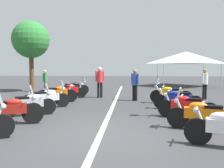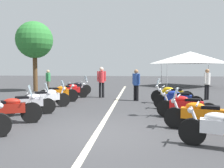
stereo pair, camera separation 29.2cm
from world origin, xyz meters
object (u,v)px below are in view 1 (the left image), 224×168
at_px(motorcycle_left_row_3, 46,98).
at_px(motorcycle_right_row_2, 187,106).
at_px(motorcycle_left_row_5, 68,91).
at_px(bystander_2, 100,80).
at_px(motorcycle_right_row_4, 170,94).
at_px(roadside_tree_0, 31,40).
at_px(motorcycle_left_row_4, 57,93).
at_px(motorcycle_right_row_3, 177,99).
at_px(motorcycle_left_row_6, 73,88).
at_px(bystander_3, 45,79).
at_px(bystander_1, 135,82).
at_px(event_tent, 186,58).
at_px(motorcycle_left_row_2, 29,103).
at_px(motorcycle_left_row_1, 8,110).
at_px(bystander_0, 205,82).
at_px(motorcycle_right_row_1, 204,114).

bearing_deg(motorcycle_left_row_3, motorcycle_right_row_2, -47.96).
bearing_deg(motorcycle_left_row_5, bystander_2, -8.30).
height_order(motorcycle_right_row_4, roadside_tree_0, roadside_tree_0).
bearing_deg(motorcycle_left_row_4, motorcycle_right_row_3, -35.59).
xyz_separation_m(motorcycle_left_row_6, bystander_3, (1.17, 2.26, 0.46)).
height_order(bystander_1, event_tent, event_tent).
xyz_separation_m(motorcycle_left_row_4, bystander_1, (0.94, -3.93, 0.52)).
xyz_separation_m(motorcycle_left_row_3, event_tent, (12.46, -8.77, 2.19)).
bearing_deg(motorcycle_left_row_5, roadside_tree_0, 112.73).
distance_m(motorcycle_right_row_2, roadside_tree_0, 12.85).
distance_m(motorcycle_left_row_5, motorcycle_right_row_3, 6.39).
bearing_deg(motorcycle_right_row_3, motorcycle_left_row_2, 31.86).
relative_size(motorcycle_left_row_6, bystander_2, 1.05).
bearing_deg(event_tent, roadside_tree_0, 114.90).
height_order(bystander_2, bystander_3, bystander_2).
bearing_deg(motorcycle_left_row_1, motorcycle_left_row_3, 65.61).
relative_size(motorcycle_left_row_1, bystander_3, 1.30).
distance_m(motorcycle_right_row_3, bystander_2, 5.28).
bearing_deg(bystander_0, bystander_3, 34.38).
bearing_deg(motorcycle_left_row_4, roadside_tree_0, 104.26).
height_order(motorcycle_left_row_1, bystander_3, bystander_3).
bearing_deg(roadside_tree_0, bystander_3, -121.18).
bearing_deg(motorcycle_right_row_1, event_tent, -84.71).
bearing_deg(bystander_3, motorcycle_left_row_3, 84.44).
relative_size(motorcycle_left_row_1, bystander_1, 1.24).
relative_size(motorcycle_right_row_3, event_tent, 0.39).
bearing_deg(motorcycle_left_row_2, motorcycle_left_row_4, 62.10).
xyz_separation_m(motorcycle_left_row_4, bystander_3, (4.31, 2.20, 0.47)).
distance_m(motorcycle_left_row_3, roadside_tree_0, 8.28).
bearing_deg(roadside_tree_0, motorcycle_left_row_5, -134.07).
bearing_deg(roadside_tree_0, motorcycle_left_row_3, -152.50).
relative_size(motorcycle_left_row_4, motorcycle_left_row_5, 0.96).
bearing_deg(motorcycle_right_row_2, motorcycle_right_row_3, -69.55).
bearing_deg(event_tent, motorcycle_left_row_6, 131.17).
bearing_deg(motorcycle_left_row_1, bystander_1, 32.46).
relative_size(motorcycle_left_row_1, motorcycle_left_row_4, 1.06).
distance_m(motorcycle_right_row_3, bystander_1, 3.11).
bearing_deg(motorcycle_left_row_4, motorcycle_left_row_3, -108.84).
height_order(motorcycle_left_row_4, bystander_1, bystander_1).
xyz_separation_m(motorcycle_left_row_2, motorcycle_right_row_1, (-1.59, -5.80, 0.01)).
bearing_deg(bystander_3, motorcycle_right_row_4, 125.15).
bearing_deg(motorcycle_right_row_1, bystander_0, -90.76).
distance_m(motorcycle_right_row_2, bystander_1, 4.64).
height_order(motorcycle_left_row_6, roadside_tree_0, roadside_tree_0).
xyz_separation_m(motorcycle_right_row_2, event_tent, (14.12, -3.14, 2.20)).
bearing_deg(bystander_1, motorcycle_left_row_1, -170.22).
height_order(bystander_3, roadside_tree_0, roadside_tree_0).
relative_size(motorcycle_right_row_1, bystander_1, 1.23).
bearing_deg(motorcycle_left_row_1, roadside_tree_0, 86.87).
relative_size(motorcycle_left_row_1, roadside_tree_0, 0.41).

